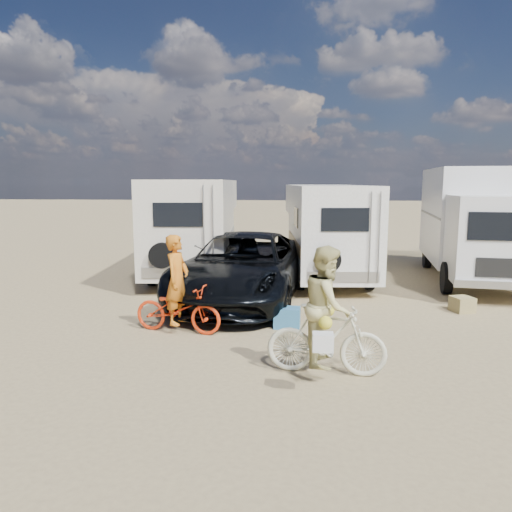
# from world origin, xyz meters

# --- Properties ---
(ground) EXTENTS (140.00, 140.00, 0.00)m
(ground) POSITION_xyz_m (0.00, 0.00, 0.00)
(ground) COLOR tan
(ground) RESTS_ON ground
(rv_main) EXTENTS (2.67, 6.57, 2.84)m
(rv_main) POSITION_xyz_m (-0.38, 7.14, 1.42)
(rv_main) COLOR white
(rv_main) RESTS_ON ground
(rv_left) EXTENTS (2.89, 7.49, 3.00)m
(rv_left) POSITION_xyz_m (-4.55, 7.58, 1.50)
(rv_left) COLOR #EEEBCE
(rv_left) RESTS_ON ground
(box_truck) EXTENTS (3.12, 6.88, 3.35)m
(box_truck) POSITION_xyz_m (3.98, 6.89, 1.68)
(box_truck) COLOR white
(box_truck) RESTS_ON ground
(dark_suv) EXTENTS (3.41, 6.26, 1.67)m
(dark_suv) POSITION_xyz_m (-2.57, 3.89, 0.83)
(dark_suv) COLOR black
(dark_suv) RESTS_ON ground
(bike_man) EXTENTS (1.87, 0.95, 0.94)m
(bike_man) POSITION_xyz_m (-3.55, 1.13, 0.47)
(bike_man) COLOR red
(bike_man) RESTS_ON ground
(bike_woman) EXTENTS (1.88, 0.72, 1.10)m
(bike_woman) POSITION_xyz_m (-0.76, -0.72, 0.55)
(bike_woman) COLOR beige
(bike_woman) RESTS_ON ground
(rider_man) EXTENTS (0.53, 0.71, 1.76)m
(rider_man) POSITION_xyz_m (-3.55, 1.13, 0.88)
(rider_man) COLOR orange
(rider_man) RESTS_ON ground
(rider_woman) EXTENTS (0.78, 0.96, 1.82)m
(rider_woman) POSITION_xyz_m (-0.76, -0.72, 0.91)
(rider_woman) COLOR #D1C67D
(rider_woman) RESTS_ON ground
(cooler) EXTENTS (0.54, 0.41, 0.42)m
(cooler) POSITION_xyz_m (-1.42, 1.61, 0.21)
(cooler) COLOR teal
(cooler) RESTS_ON ground
(crate) EXTENTS (0.55, 0.55, 0.35)m
(crate) POSITION_xyz_m (2.53, 3.20, 0.17)
(crate) COLOR #988751
(crate) RESTS_ON ground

